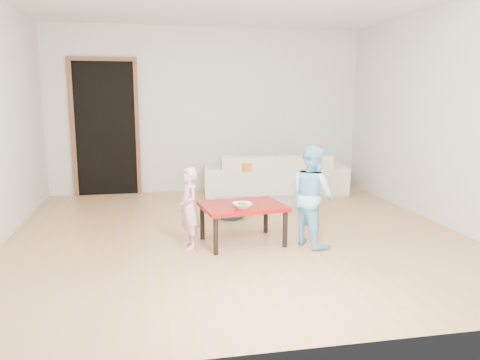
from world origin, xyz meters
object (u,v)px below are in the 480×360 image
object	(u,v)px
child_pink	(189,208)
child_blue	(312,196)
basin	(231,213)
red_table	(243,224)
sofa	(274,173)
bowl	(242,205)

from	to	relation	value
child_pink	child_blue	xyz separation A→B (m)	(1.26, -0.15, 0.11)
child_blue	basin	xyz separation A→B (m)	(-0.64, 1.22, -0.46)
child_blue	red_table	bearing A→B (deg)	54.77
red_table	child_blue	bearing A→B (deg)	-14.99
sofa	child_pink	world-z (taller)	child_pink
red_table	bowl	world-z (taller)	bowl
red_table	bowl	distance (m)	0.28
sofa	basin	world-z (taller)	sofa
child_pink	sofa	bearing A→B (deg)	131.89
child_pink	child_blue	size ratio (longest dim) A/B	0.79
bowl	child_pink	bearing A→B (deg)	168.55
bowl	child_pink	xyz separation A→B (m)	(-0.53, 0.11, -0.03)
red_table	child_pink	bearing A→B (deg)	-176.06
red_table	basin	bearing A→B (deg)	87.20
bowl	child_blue	distance (m)	0.73
bowl	basin	xyz separation A→B (m)	(0.08, 1.18, -0.38)
red_table	child_blue	size ratio (longest dim) A/B	0.80
red_table	child_blue	distance (m)	0.79
child_blue	sofa	bearing A→B (deg)	-26.74
child_pink	red_table	bearing A→B (deg)	78.23
sofa	red_table	xyz separation A→B (m)	(-0.99, -2.41, -0.11)
red_table	child_pink	size ratio (longest dim) A/B	1.01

